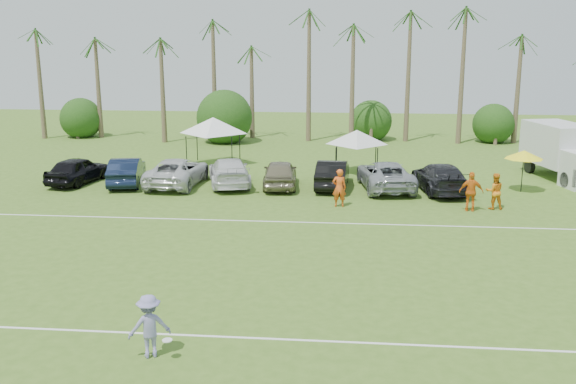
{
  "coord_description": "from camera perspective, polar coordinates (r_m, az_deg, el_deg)",
  "views": [
    {
      "loc": [
        4.13,
        -14.67,
        8.33
      ],
      "look_at": [
        1.48,
        13.35,
        1.6
      ],
      "focal_mm": 40.0,
      "sensor_mm": 36.0,
      "label": 1
    }
  ],
  "objects": [
    {
      "name": "parked_car_2",
      "position": [
        37.89,
        -9.81,
        1.78
      ],
      "size": [
        2.91,
        5.85,
        1.59
      ],
      "primitive_type": "imported",
      "rotation": [
        0.0,
        0.0,
        3.1
      ],
      "color": "silver",
      "rests_on": "ground"
    },
    {
      "name": "parked_car_7",
      "position": [
        36.79,
        13.36,
        1.27
      ],
      "size": [
        2.99,
        5.75,
        1.59
      ],
      "primitive_type": "imported",
      "rotation": [
        0.0,
        0.0,
        3.28
      ],
      "color": "black",
      "rests_on": "ground"
    },
    {
      "name": "palm_tree_3",
      "position": [
        54.08,
        -7.83,
        15.17
      ],
      "size": [
        2.4,
        2.4,
        11.9
      ],
      "color": "brown",
      "rests_on": "ground"
    },
    {
      "name": "bush_tree_3",
      "position": [
        55.36,
        17.85,
        6.03
      ],
      "size": [
        4.0,
        4.0,
        4.0
      ],
      "color": "brown",
      "rests_on": "ground"
    },
    {
      "name": "canopy_tent_right",
      "position": [
        40.76,
        6.15,
        5.5
      ],
      "size": [
        3.96,
        3.96,
        3.21
      ],
      "color": "black",
      "rests_on": "ground"
    },
    {
      "name": "bush_tree_2",
      "position": [
        54.1,
        7.39,
        6.4
      ],
      "size": [
        4.0,
        4.0,
        4.0
      ],
      "color": "brown",
      "rests_on": "ground"
    },
    {
      "name": "parked_car_5",
      "position": [
        36.86,
        3.97,
        1.62
      ],
      "size": [
        1.91,
        4.91,
        1.59
      ],
      "primitive_type": "imported",
      "rotation": [
        0.0,
        0.0,
        3.09
      ],
      "color": "black",
      "rests_on": "ground"
    },
    {
      "name": "bush_tree_1",
      "position": [
        55.01,
        -5.28,
        6.57
      ],
      "size": [
        4.0,
        4.0,
        4.0
      ],
      "color": "brown",
      "rests_on": "ground"
    },
    {
      "name": "canopy_tent_left",
      "position": [
        43.45,
        -6.68,
        6.61
      ],
      "size": [
        4.64,
        4.64,
        3.76
      ],
      "color": "black",
      "rests_on": "ground"
    },
    {
      "name": "parked_car_0",
      "position": [
        39.85,
        -18.2,
        1.87
      ],
      "size": [
        2.68,
        4.93,
        1.59
      ],
      "primitive_type": "imported",
      "rotation": [
        0.0,
        0.0,
        2.96
      ],
      "color": "black",
      "rests_on": "ground"
    },
    {
      "name": "box_truck",
      "position": [
        42.24,
        23.31,
        3.41
      ],
      "size": [
        3.83,
        6.8,
        3.31
      ],
      "rotation": [
        0.0,
        0.0,
        0.23
      ],
      "color": "silver",
      "rests_on": "ground"
    },
    {
      "name": "ground",
      "position": [
        17.37,
        -9.38,
        -15.41
      ],
      "size": [
        120.0,
        120.0,
        0.0
      ],
      "primitive_type": "plane",
      "color": "#43661E",
      "rests_on": "ground"
    },
    {
      "name": "palm_tree_1",
      "position": [
        56.75,
        -16.89,
        12.91
      ],
      "size": [
        2.4,
        2.4,
        9.9
      ],
      "color": "brown",
      "rests_on": "ground"
    },
    {
      "name": "sideline_player_a",
      "position": [
        32.61,
        4.58,
        0.37
      ],
      "size": [
        0.74,
        0.5,
        1.95
      ],
      "primitive_type": "imported",
      "rotation": [
        0.0,
        0.0,
        3.2
      ],
      "color": "#EC581A",
      "rests_on": "ground"
    },
    {
      "name": "palm_tree_0",
      "position": [
        58.8,
        -21.45,
        11.72
      ],
      "size": [
        2.4,
        2.4,
        8.9
      ],
      "color": "brown",
      "rests_on": "ground"
    },
    {
      "name": "palm_tree_8",
      "position": [
        53.42,
        15.31,
        12.08
      ],
      "size": [
        2.4,
        2.4,
        8.9
      ],
      "color": "brown",
      "rests_on": "ground"
    },
    {
      "name": "bush_tree_0",
      "position": [
        58.81,
        -17.91,
        6.43
      ],
      "size": [
        4.0,
        4.0,
        4.0
      ],
      "color": "brown",
      "rests_on": "ground"
    },
    {
      "name": "market_umbrella",
      "position": [
        37.81,
        20.24,
        3.14
      ],
      "size": [
        2.1,
        2.1,
        2.34
      ],
      "color": "black",
      "rests_on": "ground"
    },
    {
      "name": "palm_tree_9",
      "position": [
        54.47,
        20.68,
        12.64
      ],
      "size": [
        2.4,
        2.4,
        9.9
      ],
      "color": "brown",
      "rests_on": "ground"
    },
    {
      "name": "palm_tree_4",
      "position": [
        53.3,
        -3.45,
        12.51
      ],
      "size": [
        2.4,
        2.4,
        8.9
      ],
      "color": "brown",
      "rests_on": "ground"
    },
    {
      "name": "sideline_player_c",
      "position": [
        32.9,
        15.98,
        0.03
      ],
      "size": [
        1.21,
        0.62,
        1.98
      ],
      "primitive_type": "imported",
      "rotation": [
        0.0,
        0.0,
        3.02
      ],
      "color": "orange",
      "rests_on": "ground"
    },
    {
      "name": "parked_car_1",
      "position": [
        38.69,
        -14.15,
        1.81
      ],
      "size": [
        2.62,
        5.07,
        1.59
      ],
      "primitive_type": "imported",
      "rotation": [
        0.0,
        0.0,
        3.34
      ],
      "color": "black",
      "rests_on": "ground"
    },
    {
      "name": "palm_tree_2",
      "position": [
        55.09,
        -11.99,
        14.09
      ],
      "size": [
        2.4,
        2.4,
        10.9
      ],
      "color": "brown",
      "rests_on": "ground"
    },
    {
      "name": "parked_car_3",
      "position": [
        37.53,
        -5.24,
        1.81
      ],
      "size": [
        3.53,
        5.87,
        1.59
      ],
      "primitive_type": "imported",
      "rotation": [
        0.0,
        0.0,
        3.39
      ],
      "color": "silver",
      "rests_on": "ground"
    },
    {
      "name": "field_lines",
      "position": [
        24.5,
        -4.66,
        -6.46
      ],
      "size": [
        80.0,
        12.1,
        0.01
      ],
      "color": "white",
      "rests_on": "ground"
    },
    {
      "name": "parked_car_6",
      "position": [
        36.82,
        8.65,
        1.49
      ],
      "size": [
        3.42,
        6.05,
        1.59
      ],
      "primitive_type": "imported",
      "rotation": [
        0.0,
        0.0,
        3.28
      ],
      "color": "#959A9F",
      "rests_on": "ground"
    },
    {
      "name": "parked_car_4",
      "position": [
        36.88,
        -0.71,
        1.66
      ],
      "size": [
        2.24,
        4.81,
        1.59
      ],
      "primitive_type": "imported",
      "rotation": [
        0.0,
        0.0,
        3.22
      ],
      "color": "#797256",
      "rests_on": "ground"
    },
    {
      "name": "palm_tree_5",
      "position": [
        52.83,
        0.95,
        13.47
      ],
      "size": [
        2.4,
        2.4,
        9.9
      ],
      "color": "brown",
      "rests_on": "ground"
    },
    {
      "name": "frisbee_player",
      "position": [
        17.84,
        -12.22,
        -11.57
      ],
      "size": [
        1.3,
        1.06,
        1.75
      ],
      "rotation": [
        0.0,
        0.0,
        3.56
      ],
      "color": "#847FB4",
      "rests_on": "ground"
    },
    {
      "name": "palm_tree_7",
      "position": [
        52.84,
        9.95,
        15.14
      ],
      "size": [
        2.4,
        2.4,
        11.9
      ],
      "color": "brown",
      "rests_on": "ground"
    },
    {
      "name": "palm_tree_6",
      "position": [
        52.68,
        5.43,
        14.35
      ],
      "size": [
        2.4,
        2.4,
        10.9
      ],
      "color": "brown",
      "rests_on": "ground"
    },
    {
      "name": "sideline_player_b",
      "position": [
        33.66,
        17.89,
        0.07
      ],
      "size": [
        0.93,
        0.74,
        1.84
      ],
      "primitive_type": "imported",
      "rotation": [
        0.0,
        0.0,
        3.19
      ],
      "color": "orange",
      "rests_on": "ground"
    }
  ]
}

